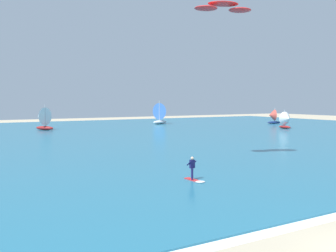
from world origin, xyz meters
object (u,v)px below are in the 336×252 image
(sailboat_leading, at_px, (162,113))
(sailboat_heeled_over, at_px, (286,120))
(kitesurfer, at_px, (194,172))
(kite, at_px, (223,7))
(sailboat_trailing, at_px, (42,118))
(sailboat_far_right, at_px, (272,116))

(sailboat_leading, xyz_separation_m, sailboat_heeled_over, (14.38, -25.82, -0.84))
(kitesurfer, height_order, kite, kite)
(sailboat_leading, bearing_deg, sailboat_trailing, -170.78)
(kitesurfer, distance_m, sailboat_far_right, 68.31)
(sailboat_leading, xyz_separation_m, sailboat_far_right, (23.67, -12.90, -0.81))
(kitesurfer, bearing_deg, sailboat_trailing, 90.03)
(sailboat_trailing, relative_size, sailboat_far_right, 1.26)
(kite, bearing_deg, sailboat_heeled_over, 34.56)
(sailboat_trailing, height_order, sailboat_leading, sailboat_leading)
(sailboat_trailing, height_order, sailboat_heeled_over, sailboat_trailing)
(sailboat_far_right, bearing_deg, sailboat_leading, 151.41)
(sailboat_leading, relative_size, sailboat_far_right, 1.45)
(kitesurfer, xyz_separation_m, sailboat_leading, (28.79, 56.63, 1.98))
(sailboat_leading, distance_m, sailboat_heeled_over, 29.57)
(sailboat_leading, bearing_deg, sailboat_heeled_over, -60.89)
(kitesurfer, xyz_separation_m, sailboat_trailing, (-0.03, 51.95, 1.63))
(kitesurfer, bearing_deg, kite, 39.90)
(kitesurfer, height_order, sailboat_trailing, sailboat_trailing)
(sailboat_trailing, bearing_deg, kitesurfer, -89.97)
(sailboat_leading, bearing_deg, kite, -113.02)
(sailboat_heeled_over, relative_size, sailboat_far_right, 0.98)
(kitesurfer, relative_size, sailboat_trailing, 0.40)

